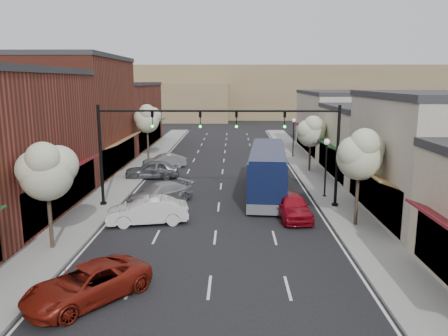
# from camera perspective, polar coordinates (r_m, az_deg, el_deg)

# --- Properties ---
(ground) EXTENTS (160.00, 160.00, 0.00)m
(ground) POSITION_cam_1_polar(r_m,az_deg,el_deg) (22.72, -1.38, -10.80)
(ground) COLOR black
(ground) RESTS_ON ground
(sidewalk_left) EXTENTS (2.80, 73.00, 0.15)m
(sidewalk_left) POSITION_cam_1_polar(r_m,az_deg,el_deg) (41.49, -11.91, -0.73)
(sidewalk_left) COLOR gray
(sidewalk_left) RESTS_ON ground
(sidewalk_right) EXTENTS (2.80, 73.00, 0.15)m
(sidewalk_right) POSITION_cam_1_polar(r_m,az_deg,el_deg) (41.10, 11.55, -0.83)
(sidewalk_right) COLOR gray
(sidewalk_right) RESTS_ON ground
(curb_left) EXTENTS (0.25, 73.00, 0.17)m
(curb_left) POSITION_cam_1_polar(r_m,az_deg,el_deg) (41.20, -10.02, -0.74)
(curb_left) COLOR gray
(curb_left) RESTS_ON ground
(curb_right) EXTENTS (0.25, 73.00, 0.17)m
(curb_right) POSITION_cam_1_polar(r_m,az_deg,el_deg) (40.87, 9.62, -0.83)
(curb_right) COLOR gray
(curb_right) RESTS_ON ground
(bldg_left_midfar) EXTENTS (10.14, 14.10, 10.90)m
(bldg_left_midfar) POSITION_cam_1_polar(r_m,az_deg,el_deg) (43.86, -19.26, 6.56)
(bldg_left_midfar) COLOR maroon
(bldg_left_midfar) RESTS_ON ground
(bldg_left_far) EXTENTS (10.14, 18.10, 8.40)m
(bldg_left_far) POSITION_cam_1_polar(r_m,az_deg,el_deg) (59.18, -13.82, 6.72)
(bldg_left_far) COLOR brown
(bldg_left_far) RESTS_ON ground
(bldg_right_midnear) EXTENTS (9.14, 12.10, 7.90)m
(bldg_right_midnear) POSITION_cam_1_polar(r_m,az_deg,el_deg) (30.25, 26.09, 1.32)
(bldg_right_midnear) COLOR #B9AE9E
(bldg_right_midnear) RESTS_ON ground
(bldg_right_midfar) EXTENTS (9.14, 12.10, 6.40)m
(bldg_right_midfar) POSITION_cam_1_polar(r_m,az_deg,el_deg) (41.41, 19.09, 3.21)
(bldg_right_midfar) COLOR beige
(bldg_right_midfar) RESTS_ON ground
(bldg_right_far) EXTENTS (9.14, 16.10, 7.40)m
(bldg_right_far) POSITION_cam_1_polar(r_m,az_deg,el_deg) (54.76, 14.69, 5.81)
(bldg_right_far) COLOR #B9AE9E
(bldg_right_far) RESTS_ON ground
(hill_far) EXTENTS (120.00, 30.00, 12.00)m
(hill_far) POSITION_cam_1_polar(r_m,az_deg,el_deg) (111.06, 0.66, 9.98)
(hill_far) COLOR #7A6647
(hill_far) RESTS_ON ground
(hill_near) EXTENTS (50.00, 20.00, 8.00)m
(hill_near) POSITION_cam_1_polar(r_m,az_deg,el_deg) (102.47, -13.68, 8.43)
(hill_near) COLOR #7A6647
(hill_near) RESTS_ON ground
(signal_mast_right) EXTENTS (8.22, 0.46, 7.00)m
(signal_mast_right) POSITION_cam_1_polar(r_m,az_deg,el_deg) (29.66, 10.20, 3.52)
(signal_mast_right) COLOR black
(signal_mast_right) RESTS_ON ground
(signal_mast_left) EXTENTS (8.22, 0.46, 7.00)m
(signal_mast_left) POSITION_cam_1_polar(r_m,az_deg,el_deg) (30.02, -11.55, 3.56)
(signal_mast_left) COLOR black
(signal_mast_left) RESTS_ON ground
(tree_right_near) EXTENTS (2.85, 2.65, 5.95)m
(tree_right_near) POSITION_cam_1_polar(r_m,az_deg,el_deg) (26.36, 17.42, 1.84)
(tree_right_near) COLOR #47382B
(tree_right_near) RESTS_ON ground
(tree_right_far) EXTENTS (2.85, 2.65, 5.43)m
(tree_right_far) POSITION_cam_1_polar(r_m,az_deg,el_deg) (41.88, 11.34, 4.83)
(tree_right_far) COLOR #47382B
(tree_right_far) RESTS_ON ground
(tree_left_near) EXTENTS (2.85, 2.65, 5.69)m
(tree_left_near) POSITION_cam_1_polar(r_m,az_deg,el_deg) (23.31, -22.15, -0.24)
(tree_left_near) COLOR #47382B
(tree_left_near) RESTS_ON ground
(tree_left_far) EXTENTS (2.85, 2.65, 6.13)m
(tree_left_far) POSITION_cam_1_polar(r_m,az_deg,el_deg) (48.03, -9.98, 6.42)
(tree_left_far) COLOR #47382B
(tree_left_far) RESTS_ON ground
(lamp_post_near) EXTENTS (0.44, 0.44, 4.44)m
(lamp_post_near) POSITION_cam_1_polar(r_m,az_deg,el_deg) (32.73, 13.20, 1.25)
(lamp_post_near) COLOR black
(lamp_post_near) RESTS_ON ground
(lamp_post_far) EXTENTS (0.44, 0.44, 4.44)m
(lamp_post_far) POSITION_cam_1_polar(r_m,az_deg,el_deg) (49.81, 9.07, 4.77)
(lamp_post_far) COLOR black
(lamp_post_far) RESTS_ON ground
(coach_bus) EXTENTS (3.54, 11.95, 3.60)m
(coach_bus) POSITION_cam_1_polar(r_m,az_deg,el_deg) (33.18, 5.70, -0.35)
(coach_bus) COLOR #0E1639
(coach_bus) RESTS_ON ground
(red_hatchback) EXTENTS (2.42, 4.94, 1.62)m
(red_hatchback) POSITION_cam_1_polar(r_m,az_deg,el_deg) (27.97, 8.86, -4.89)
(red_hatchback) COLOR maroon
(red_hatchback) RESTS_ON ground
(parked_car_a) EXTENTS (5.08, 5.42, 1.42)m
(parked_car_a) POSITION_cam_1_polar(r_m,az_deg,el_deg) (18.56, -17.43, -14.23)
(parked_car_a) COLOR maroon
(parked_car_a) RESTS_ON ground
(parked_car_b) EXTENTS (5.12, 2.63, 1.61)m
(parked_car_b) POSITION_cam_1_polar(r_m,az_deg,el_deg) (26.99, -9.97, -5.55)
(parked_car_b) COLOR silver
(parked_car_b) RESTS_ON ground
(parked_car_c) EXTENTS (5.03, 4.91, 1.45)m
(parked_car_c) POSITION_cam_1_polar(r_m,az_deg,el_deg) (31.27, -8.40, -3.31)
(parked_car_c) COLOR #98999D
(parked_car_c) RESTS_ON ground
(parked_car_d) EXTENTS (4.90, 2.32, 1.62)m
(parked_car_d) POSITION_cam_1_polar(r_m,az_deg,el_deg) (39.36, -9.35, -0.19)
(parked_car_d) COLOR #57595E
(parked_car_d) RESTS_ON ground
(parked_car_e) EXTENTS (4.48, 3.01, 1.40)m
(parked_car_e) POSITION_cam_1_polar(r_m,az_deg,el_deg) (43.91, -7.80, 0.90)
(parked_car_e) COLOR #95969A
(parked_car_e) RESTS_ON ground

